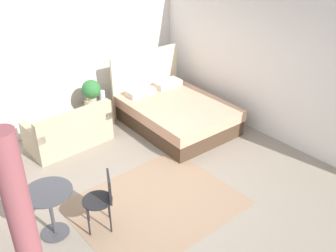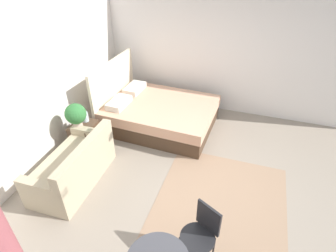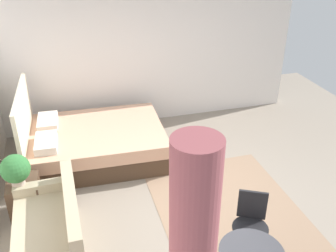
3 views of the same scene
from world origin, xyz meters
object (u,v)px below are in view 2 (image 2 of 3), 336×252
Objects in this scene: vase at (85,117)px; cafe_chair_near_window at (202,230)px; bed at (157,113)px; nightstand at (85,136)px; couch at (74,167)px; potted_plant at (76,115)px.

vase is 0.21× the size of cafe_chair_near_window.
nightstand is (-1.16, 1.03, -0.04)m from bed.
nightstand is at bearing -173.91° from vase.
potted_plant is (0.73, 0.36, 0.51)m from couch.
cafe_chair_near_window reaches higher than vase.
cafe_chair_near_window is (-1.39, -2.60, -0.27)m from potted_plant.
couch is 1.75× the size of cafe_chair_near_window.
cafe_chair_near_window is at bearing -118.07° from potted_plant.
bed reaches higher than vase.
nightstand is 2.98m from cafe_chair_near_window.
cafe_chair_near_window is (-1.61, -2.59, -0.09)m from vase.
cafe_chair_near_window is at bearing -106.18° from couch.
vase is (-1.04, 1.04, 0.31)m from bed.
potted_plant reaches higher than vase.
potted_plant is 2.56× the size of vase.
vase is (0.12, 0.01, 0.35)m from nightstand.
couch reaches higher than nightstand.
potted_plant is at bearing 61.93° from cafe_chair_near_window.
bed is at bearing -45.05° from vase.
vase is at bearing 134.95° from bed.
vase is at bearing -3.03° from potted_plant.
nightstand is at bearing 60.01° from cafe_chair_near_window.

